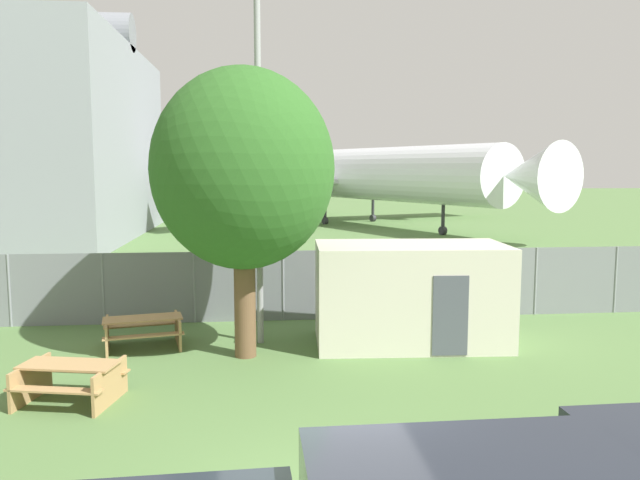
% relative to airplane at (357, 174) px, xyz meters
% --- Properties ---
extents(perimeter_fence, '(56.07, 0.07, 2.05)m').
position_rel_airplane_xyz_m(perimeter_fence, '(-7.01, -30.87, -2.88)').
color(perimeter_fence, gray).
rests_on(perimeter_fence, ground).
extents(airplane, '(27.95, 34.87, 11.82)m').
position_rel_airplane_xyz_m(airplane, '(0.00, 0.00, 0.00)').
color(airplane, silver).
rests_on(airplane, ground).
extents(portable_cabin, '(4.84, 2.68, 2.54)m').
position_rel_airplane_xyz_m(portable_cabin, '(-3.90, -33.58, -2.63)').
color(portable_cabin, beige).
rests_on(portable_cabin, ground).
extents(picnic_bench_near_cabin, '(2.14, 1.76, 0.76)m').
position_rel_airplane_xyz_m(picnic_bench_near_cabin, '(-10.58, -33.31, -3.42)').
color(picnic_bench_near_cabin, tan).
rests_on(picnic_bench_near_cabin, ground).
extents(picnic_bench_open_grass, '(2.05, 1.75, 0.76)m').
position_rel_airplane_xyz_m(picnic_bench_open_grass, '(-11.29, -36.88, -3.42)').
color(picnic_bench_open_grass, tan).
rests_on(picnic_bench_open_grass, ground).
extents(tree_near_hangar, '(4.20, 4.20, 6.72)m').
position_rel_airplane_xyz_m(tree_near_hangar, '(-8.03, -34.27, 0.49)').
color(tree_near_hangar, brown).
rests_on(tree_near_hangar, ground).
extents(light_mast, '(0.44, 0.44, 9.09)m').
position_rel_airplane_xyz_m(light_mast, '(-7.68, -33.16, 1.54)').
color(light_mast, '#99999E').
rests_on(light_mast, ground).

